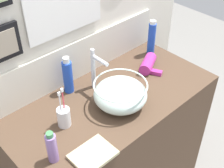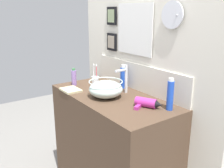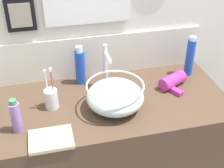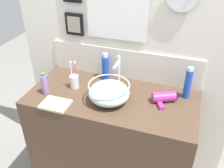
% 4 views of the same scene
% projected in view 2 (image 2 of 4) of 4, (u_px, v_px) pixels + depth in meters
% --- Properties ---
extents(vanity_counter, '(1.17, 0.56, 0.94)m').
position_uv_depth(vanity_counter, '(112.00, 147.00, 2.17)').
color(vanity_counter, '#4C3828').
rests_on(vanity_counter, ground).
extents(back_panel, '(1.68, 0.10, 2.43)m').
position_uv_depth(back_panel, '(141.00, 58.00, 2.13)').
color(back_panel, silver).
rests_on(back_panel, ground).
extents(glass_bowl_sink, '(0.27, 0.27, 0.13)m').
position_uv_depth(glass_bowl_sink, '(106.00, 89.00, 1.99)').
color(glass_bowl_sink, silver).
rests_on(glass_bowl_sink, vanity_counter).
extents(faucet, '(0.02, 0.12, 0.24)m').
position_uv_depth(faucet, '(125.00, 77.00, 2.07)').
color(faucet, silver).
rests_on(faucet, vanity_counter).
extents(hair_drier, '(0.20, 0.19, 0.07)m').
position_uv_depth(hair_drier, '(147.00, 103.00, 1.78)').
color(hair_drier, '#B22D8C').
rests_on(hair_drier, vanity_counter).
extents(toothbrush_cup, '(0.06, 0.06, 0.21)m').
position_uv_depth(toothbrush_cup, '(95.00, 81.00, 2.26)').
color(toothbrush_cup, silver).
rests_on(toothbrush_cup, vanity_counter).
extents(soap_dispenser, '(0.05, 0.05, 0.23)m').
position_uv_depth(soap_dispenser, '(170.00, 95.00, 1.72)').
color(soap_dispenser, blue).
rests_on(soap_dispenser, vanity_counter).
extents(shampoo_bottle, '(0.05, 0.05, 0.21)m').
position_uv_depth(shampoo_bottle, '(123.00, 77.00, 2.22)').
color(shampoo_bottle, blue).
rests_on(shampoo_bottle, vanity_counter).
extents(lotion_bottle, '(0.05, 0.05, 0.16)m').
position_uv_depth(lotion_bottle, '(74.00, 77.00, 2.31)').
color(lotion_bottle, '#8C6BB2').
rests_on(lotion_bottle, vanity_counter).
extents(hand_towel, '(0.18, 0.14, 0.02)m').
position_uv_depth(hand_towel, '(71.00, 90.00, 2.17)').
color(hand_towel, tan).
rests_on(hand_towel, vanity_counter).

